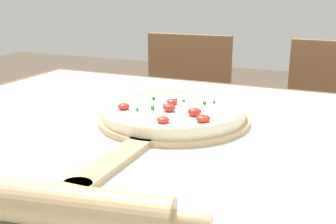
{
  "coord_description": "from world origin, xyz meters",
  "views": [
    {
      "loc": [
        0.3,
        -0.75,
        1.07
      ],
      "look_at": [
        -0.04,
        0.04,
        0.81
      ],
      "focal_mm": 45.0,
      "sensor_mm": 36.0,
      "label": 1
    }
  ],
  "objects_px": {
    "rolling_pin": "(21,201)",
    "chair_right": "(331,140)",
    "pizza_peel": "(168,122)",
    "pizza": "(173,111)",
    "chair_left": "(182,121)"
  },
  "relations": [
    {
      "from": "pizza_peel",
      "to": "rolling_pin",
      "type": "bearing_deg",
      "value": -92.07
    },
    {
      "from": "pizza_peel",
      "to": "rolling_pin",
      "type": "xyz_separation_m",
      "value": [
        -0.02,
        -0.43,
        0.02
      ]
    },
    {
      "from": "rolling_pin",
      "to": "chair_right",
      "type": "height_order",
      "value": "chair_right"
    },
    {
      "from": "pizza_peel",
      "to": "pizza",
      "type": "height_order",
      "value": "pizza"
    },
    {
      "from": "pizza",
      "to": "rolling_pin",
      "type": "relative_size",
      "value": 0.66
    },
    {
      "from": "chair_right",
      "to": "rolling_pin",
      "type": "bearing_deg",
      "value": -102.34
    },
    {
      "from": "pizza",
      "to": "chair_right",
      "type": "distance_m",
      "value": 0.94
    },
    {
      "from": "pizza_peel",
      "to": "chair_right",
      "type": "relative_size",
      "value": 0.64
    },
    {
      "from": "rolling_pin",
      "to": "chair_right",
      "type": "relative_size",
      "value": 0.55
    },
    {
      "from": "pizza",
      "to": "chair_right",
      "type": "xyz_separation_m",
      "value": [
        0.31,
        0.83,
        -0.31
      ]
    },
    {
      "from": "pizza_peel",
      "to": "pizza",
      "type": "relative_size",
      "value": 1.78
    },
    {
      "from": "chair_right",
      "to": "chair_left",
      "type": "bearing_deg",
      "value": -178.1
    },
    {
      "from": "pizza_peel",
      "to": "chair_right",
      "type": "height_order",
      "value": "chair_right"
    },
    {
      "from": "pizza_peel",
      "to": "pizza",
      "type": "distance_m",
      "value": 0.03
    },
    {
      "from": "rolling_pin",
      "to": "chair_left",
      "type": "relative_size",
      "value": 0.55
    }
  ]
}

